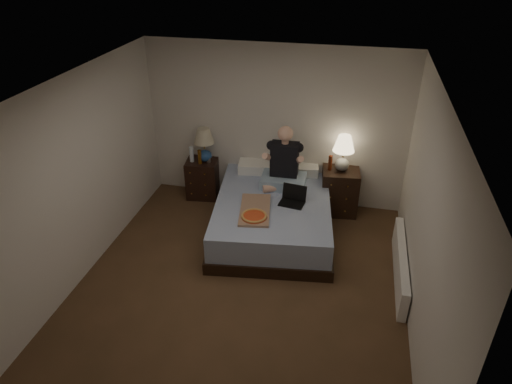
% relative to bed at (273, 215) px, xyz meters
% --- Properties ---
extents(floor, '(4.00, 4.50, 0.00)m').
position_rel_bed_xyz_m(floor, '(-0.16, -1.29, -0.27)').
color(floor, brown).
rests_on(floor, ground).
extents(ceiling, '(4.00, 4.50, 0.00)m').
position_rel_bed_xyz_m(ceiling, '(-0.16, -1.29, 2.23)').
color(ceiling, white).
rests_on(ceiling, ground).
extents(wall_back, '(4.00, 0.00, 2.50)m').
position_rel_bed_xyz_m(wall_back, '(-0.16, 0.96, 0.98)').
color(wall_back, silver).
rests_on(wall_back, ground).
extents(wall_front, '(4.00, 0.00, 2.50)m').
position_rel_bed_xyz_m(wall_front, '(-0.16, -3.54, 0.98)').
color(wall_front, silver).
rests_on(wall_front, ground).
extents(wall_left, '(0.00, 4.50, 2.50)m').
position_rel_bed_xyz_m(wall_left, '(-2.16, -1.29, 0.98)').
color(wall_left, silver).
rests_on(wall_left, ground).
extents(wall_right, '(0.00, 4.50, 2.50)m').
position_rel_bed_xyz_m(wall_right, '(1.84, -1.29, 0.98)').
color(wall_right, silver).
rests_on(wall_right, ground).
extents(bed, '(1.86, 2.32, 0.53)m').
position_rel_bed_xyz_m(bed, '(0.00, 0.00, 0.00)').
color(bed, '#5670AC').
rests_on(bed, floor).
extents(nightstand_left, '(0.54, 0.50, 0.64)m').
position_rel_bed_xyz_m(nightstand_left, '(-1.32, 0.76, 0.05)').
color(nightstand_left, black).
rests_on(nightstand_left, floor).
extents(nightstand_right, '(0.60, 0.55, 0.72)m').
position_rel_bed_xyz_m(nightstand_right, '(0.90, 0.76, 0.09)').
color(nightstand_right, black).
rests_on(nightstand_right, floor).
extents(lamp_left, '(0.34, 0.34, 0.56)m').
position_rel_bed_xyz_m(lamp_left, '(-1.26, 0.76, 0.65)').
color(lamp_left, '#254C88').
rests_on(lamp_left, nightstand_left).
extents(lamp_right, '(0.33, 0.33, 0.56)m').
position_rel_bed_xyz_m(lamp_right, '(0.90, 0.76, 0.73)').
color(lamp_right, gray).
rests_on(lamp_right, nightstand_right).
extents(water_bottle, '(0.07, 0.07, 0.25)m').
position_rel_bed_xyz_m(water_bottle, '(-1.46, 0.71, 0.50)').
color(water_bottle, white).
rests_on(water_bottle, nightstand_left).
extents(soda_can, '(0.07, 0.07, 0.10)m').
position_rel_bed_xyz_m(soda_can, '(-1.19, 0.73, 0.42)').
color(soda_can, '#A8A7A3').
rests_on(soda_can, nightstand_left).
extents(beer_bottle_left, '(0.06, 0.06, 0.23)m').
position_rel_bed_xyz_m(beer_bottle_left, '(-1.31, 0.66, 0.49)').
color(beer_bottle_left, '#5B350D').
rests_on(beer_bottle_left, nightstand_left).
extents(beer_bottle_right, '(0.06, 0.06, 0.23)m').
position_rel_bed_xyz_m(beer_bottle_right, '(0.72, 0.74, 0.56)').
color(beer_bottle_right, '#511C0B').
rests_on(beer_bottle_right, nightstand_right).
extents(person, '(0.67, 0.53, 0.93)m').
position_rel_bed_xyz_m(person, '(0.07, 0.42, 0.73)').
color(person, black).
rests_on(person, bed).
extents(laptop, '(0.38, 0.33, 0.24)m').
position_rel_bed_xyz_m(laptop, '(0.28, -0.07, 0.39)').
color(laptop, black).
rests_on(laptop, bed).
extents(pizza_box, '(0.52, 0.81, 0.08)m').
position_rel_bed_xyz_m(pizza_box, '(-0.15, -0.56, 0.31)').
color(pizza_box, tan).
rests_on(pizza_box, bed).
extents(radiator, '(0.10, 1.60, 0.40)m').
position_rel_bed_xyz_m(radiator, '(1.77, -0.68, -0.07)').
color(radiator, white).
rests_on(radiator, floor).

